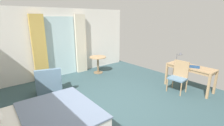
{
  "coord_description": "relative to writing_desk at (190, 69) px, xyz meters",
  "views": [
    {
      "loc": [
        -2.44,
        -2.95,
        2.22
      ],
      "look_at": [
        0.36,
        0.4,
        1.0
      ],
      "focal_mm": 26.21,
      "sensor_mm": 36.0,
      "label": 1
    }
  ],
  "objects": [
    {
      "name": "ground",
      "position": [
        -2.57,
        0.79,
        -0.71
      ],
      "size": [
        6.6,
        6.81,
        0.1
      ],
      "primitive_type": "cube",
      "color": "#334C51"
    },
    {
      "name": "wall_back",
      "position": [
        -2.57,
        3.93,
        0.62
      ],
      "size": [
        6.2,
        0.12,
        2.57
      ],
      "primitive_type": "cube",
      "color": "silver",
      "rests_on": "ground"
    },
    {
      "name": "balcony_glass_door",
      "position": [
        -2.54,
        3.85,
        0.47
      ],
      "size": [
        1.19,
        0.02,
        2.26
      ],
      "primitive_type": "cube",
      "color": "silver",
      "rests_on": "ground"
    },
    {
      "name": "curtain_panel_left",
      "position": [
        -3.36,
        3.75,
        0.51
      ],
      "size": [
        0.47,
        0.1,
        2.34
      ],
      "primitive_type": "cube",
      "color": "tan",
      "rests_on": "ground"
    },
    {
      "name": "curtain_panel_right",
      "position": [
        -1.73,
        3.75,
        0.51
      ],
      "size": [
        0.45,
        0.1,
        2.34
      ],
      "primitive_type": "cube",
      "color": "beige",
      "rests_on": "ground"
    },
    {
      "name": "writing_desk",
      "position": [
        0.0,
        0.0,
        0.0
      ],
      "size": [
        0.56,
        1.41,
        0.76
      ],
      "color": "tan",
      "rests_on": "ground"
    },
    {
      "name": "desk_chair",
      "position": [
        -0.42,
        0.13,
        -0.14
      ],
      "size": [
        0.44,
        0.5,
        0.96
      ],
      "color": "slate",
      "rests_on": "ground"
    },
    {
      "name": "desk_lamp",
      "position": [
        -0.1,
        0.35,
        0.41
      ],
      "size": [
        0.19,
        0.28,
        0.44
      ],
      "color": "#4C4C51",
      "rests_on": "writing_desk"
    },
    {
      "name": "closed_book",
      "position": [
        -0.06,
        -0.11,
        0.12
      ],
      "size": [
        0.32,
        0.39,
        0.04
      ],
      "primitive_type": "cube",
      "rotation": [
        0.0,
        0.0,
        0.39
      ],
      "color": "navy",
      "rests_on": "writing_desk"
    },
    {
      "name": "armchair_by_window",
      "position": [
        -3.56,
        2.47,
        -0.33
      ],
      "size": [
        0.87,
        0.89,
        0.85
      ],
      "color": "slate",
      "rests_on": "ground"
    },
    {
      "name": "round_cafe_table",
      "position": [
        -1.32,
        3.16,
        -0.16
      ],
      "size": [
        0.68,
        0.68,
        0.69
      ],
      "color": "tan",
      "rests_on": "ground"
    }
  ]
}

